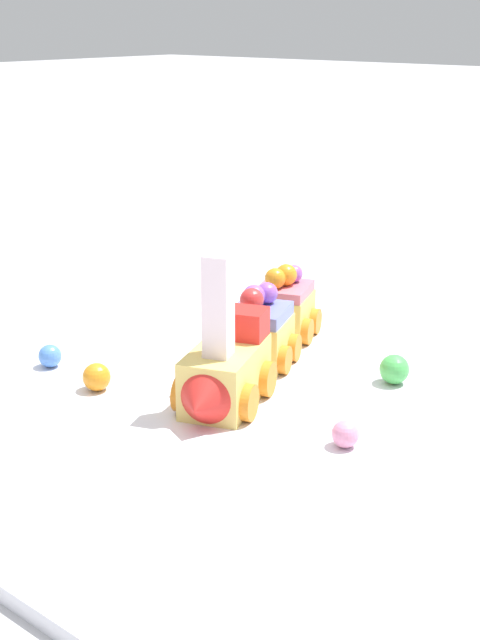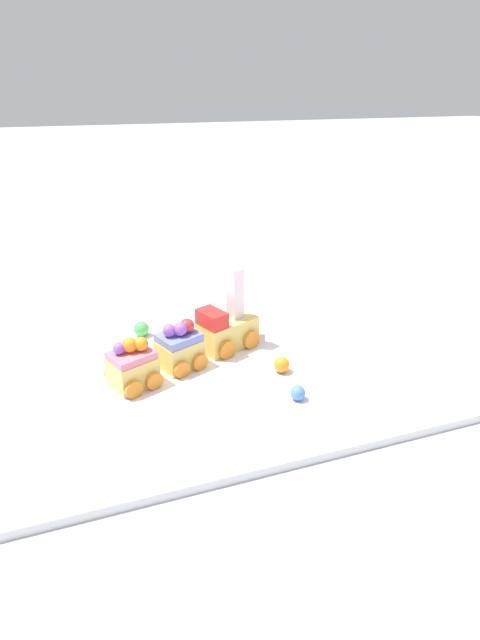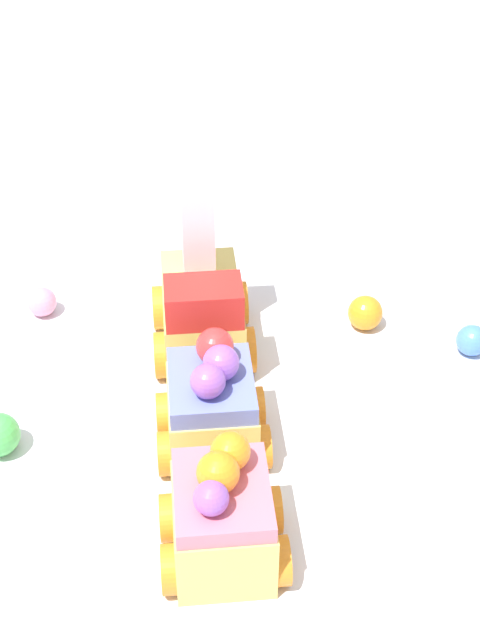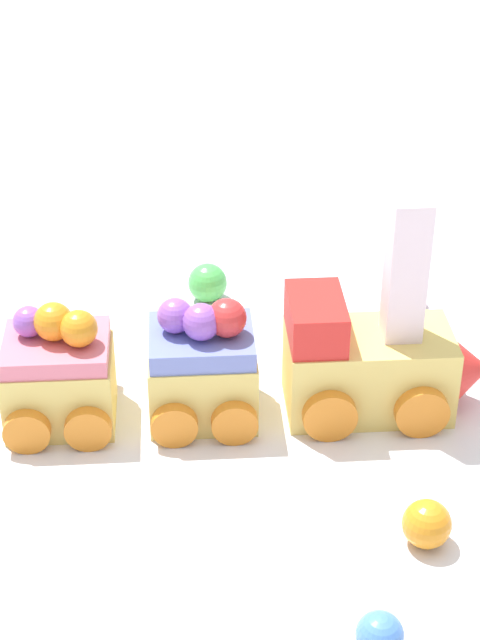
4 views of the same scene
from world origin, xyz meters
TOP-DOWN VIEW (x-y plane):
  - ground_plane at (0.00, 0.00)m, footprint 10.00×10.00m
  - display_board at (0.00, 0.00)m, footprint 0.63×0.46m
  - cake_train_locomotive at (0.06, 0.05)m, footprint 0.12×0.09m
  - cake_car_blueberry at (-0.04, 0.01)m, footprint 0.08×0.08m
  - cake_car_strawberry at (-0.11, -0.01)m, footprint 0.08×0.08m
  - gumball_pink at (0.05, 0.17)m, footprint 0.02×0.02m
  - gumball_blue at (0.09, -0.12)m, footprint 0.02×0.02m
  - gumball_orange at (0.10, -0.05)m, footprint 0.02×0.02m

SIDE VIEW (x-z plane):
  - ground_plane at x=0.00m, z-range 0.00..0.00m
  - display_board at x=0.00m, z-range 0.00..0.01m
  - gumball_pink at x=0.05m, z-range 0.01..0.03m
  - gumball_blue at x=0.09m, z-range 0.01..0.03m
  - gumball_orange at x=0.10m, z-range 0.01..0.04m
  - cake_car_strawberry at x=-0.11m, z-range 0.00..0.08m
  - cake_car_blueberry at x=-0.04m, z-range 0.00..0.08m
  - cake_train_locomotive at x=0.06m, z-range -0.02..0.11m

